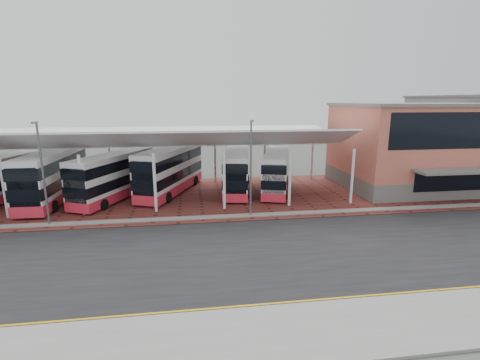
{
  "coord_description": "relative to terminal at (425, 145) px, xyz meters",
  "views": [
    {
      "loc": [
        -2.83,
        -21.29,
        9.6
      ],
      "look_at": [
        1.22,
        7.14,
        2.96
      ],
      "focal_mm": 26.0,
      "sensor_mm": 36.0,
      "label": 1
    }
  ],
  "objects": [
    {
      "name": "ground",
      "position": [
        -23.0,
        -13.92,
        -4.66
      ],
      "size": [
        140.0,
        140.0,
        0.0
      ],
      "primitive_type": "plane",
      "color": "#434641"
    },
    {
      "name": "road",
      "position": [
        -23.0,
        -14.92,
        -4.65
      ],
      "size": [
        120.0,
        14.0,
        0.02
      ],
      "primitive_type": "cube",
      "color": "black",
      "rests_on": "ground"
    },
    {
      "name": "forecourt",
      "position": [
        -21.0,
        -0.92,
        -4.63
      ],
      "size": [
        72.0,
        16.0,
        0.06
      ],
      "primitive_type": "cube",
      "color": "maroon",
      "rests_on": "ground"
    },
    {
      "name": "sidewalk",
      "position": [
        -23.0,
        -22.92,
        -4.59
      ],
      "size": [
        120.0,
        4.0,
        0.14
      ],
      "primitive_type": "cube",
      "color": "gray",
      "rests_on": "ground"
    },
    {
      "name": "north_kerb",
      "position": [
        -23.0,
        -7.72,
        -4.59
      ],
      "size": [
        120.0,
        0.8,
        0.14
      ],
      "primitive_type": "cube",
      "color": "gray",
      "rests_on": "ground"
    },
    {
      "name": "yellow_line_near",
      "position": [
        -23.0,
        -20.92,
        -4.63
      ],
      "size": [
        120.0,
        0.12,
        0.01
      ],
      "primitive_type": "cube",
      "color": "#E19C09",
      "rests_on": "road"
    },
    {
      "name": "yellow_line_far",
      "position": [
        -23.0,
        -20.62,
        -4.63
      ],
      "size": [
        120.0,
        0.12,
        0.01
      ],
      "primitive_type": "cube",
      "color": "#E19C09",
      "rests_on": "road"
    },
    {
      "name": "canopy",
      "position": [
        -29.0,
        0.01,
        1.14
      ],
      "size": [
        37.0,
        11.63,
        7.07
      ],
      "color": "white",
      "rests_on": "ground"
    },
    {
      "name": "terminal",
      "position": [
        0.0,
        0.0,
        0.0
      ],
      "size": [
        18.4,
        14.4,
        9.25
      ],
      "color": "#63615D",
      "rests_on": "ground"
    },
    {
      "name": "lamp_west",
      "position": [
        -37.0,
        -7.65,
        -0.3
      ],
      "size": [
        0.16,
        0.9,
        8.07
      ],
      "color": "#575A5F",
      "rests_on": "ground"
    },
    {
      "name": "lamp_east",
      "position": [
        -21.0,
        -7.65,
        -0.3
      ],
      "size": [
        0.16,
        0.9,
        8.07
      ],
      "color": "#575A5F",
      "rests_on": "ground"
    },
    {
      "name": "bus_1",
      "position": [
        -38.98,
        -0.64,
        -2.21
      ],
      "size": [
        3.16,
        11.74,
        4.81
      ],
      "rotation": [
        0.0,
        0.0,
        -0.03
      ],
      "color": "silver",
      "rests_on": "forecourt"
    },
    {
      "name": "bus_2",
      "position": [
        -33.35,
        -0.67,
        -2.38
      ],
      "size": [
        6.71,
        10.91,
        4.47
      ],
      "rotation": [
        0.0,
        0.0,
        -0.42
      ],
      "color": "silver",
      "rests_on": "forecourt"
    },
    {
      "name": "bus_3",
      "position": [
        -27.99,
        0.99,
        -2.24
      ],
      "size": [
        6.67,
        11.7,
        4.75
      ],
      "rotation": [
        0.0,
        0.0,
        -0.37
      ],
      "color": "silver",
      "rests_on": "forecourt"
    },
    {
      "name": "bus_4",
      "position": [
        -21.06,
        0.68,
        -2.45
      ],
      "size": [
        4.1,
        10.74,
        4.32
      ],
      "rotation": [
        0.0,
        0.0,
        -0.16
      ],
      "color": "silver",
      "rests_on": "forecourt"
    },
    {
      "name": "bus_5",
      "position": [
        -16.9,
        0.07,
        -2.52
      ],
      "size": [
        5.18,
        10.41,
        4.19
      ],
      "rotation": [
        0.0,
        0.0,
        -0.29
      ],
      "color": "silver",
      "rests_on": "forecourt"
    }
  ]
}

